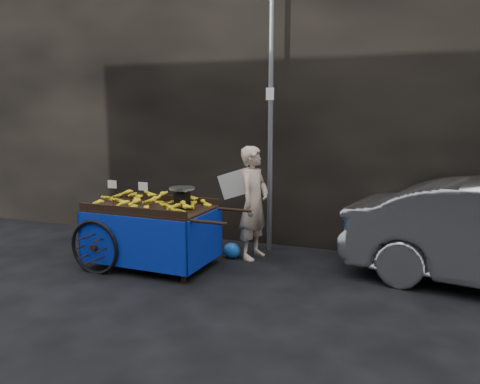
% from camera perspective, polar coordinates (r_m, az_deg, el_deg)
% --- Properties ---
extents(ground, '(80.00, 80.00, 0.00)m').
position_cam_1_polar(ground, '(6.36, -2.43, -9.85)').
color(ground, black).
rests_on(ground, ground).
extents(building_wall, '(13.50, 2.00, 5.00)m').
position_cam_1_polar(building_wall, '(8.37, 6.98, 12.12)').
color(building_wall, black).
rests_on(building_wall, ground).
extents(street_pole, '(0.12, 0.10, 4.00)m').
position_cam_1_polar(street_pole, '(7.13, 3.76, 8.68)').
color(street_pole, slate).
rests_on(street_pole, ground).
extents(banana_cart, '(2.29, 1.17, 1.22)m').
position_cam_1_polar(banana_cart, '(6.59, -11.10, -2.52)').
color(banana_cart, black).
rests_on(banana_cart, ground).
extents(vendor, '(0.78, 0.67, 1.65)m').
position_cam_1_polar(vendor, '(6.81, 1.68, -1.31)').
color(vendor, beige).
rests_on(vendor, ground).
extents(plastic_bag, '(0.26, 0.21, 0.23)m').
position_cam_1_polar(plastic_bag, '(6.95, -1.00, -7.14)').
color(plastic_bag, blue).
rests_on(plastic_bag, ground).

